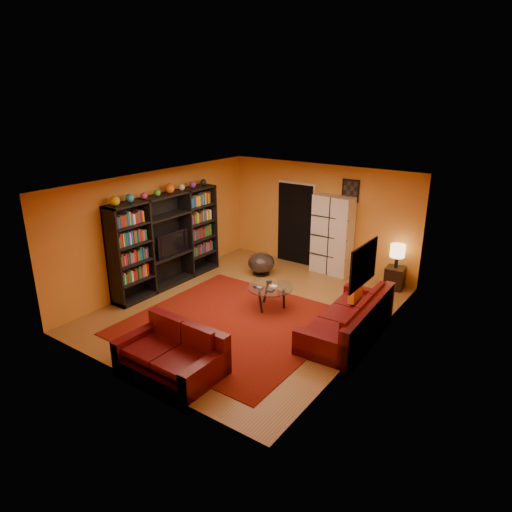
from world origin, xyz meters
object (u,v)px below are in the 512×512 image
Objects in this scene: loveseat at (174,352)px; side_table at (395,278)px; tv at (170,243)px; table_lamp at (398,251)px; bowl_chair at (261,263)px; entertainment_unit at (167,241)px; storage_cabinet at (332,235)px; sofa at (352,320)px; coffee_table at (270,289)px.

loveseat reaches higher than side_table.
tv is 3.57m from loveseat.
table_lamp is at bearing -18.31° from loveseat.
tv is 1.43× the size of bowl_chair.
entertainment_unit is 3.21× the size of tv.
bowl_chair is (-1.18, 4.13, 0.00)m from loveseat.
storage_cabinet is 2.94× the size of bowl_chair.
sofa is 1.46× the size of loveseat.
tv reaches higher than bowl_chair.
bowl_chair is 1.30× the size of side_table.
coffee_table is (2.56, 0.25, -0.57)m from tv.
bowl_chair is 3.12m from side_table.
storage_cabinet reaches higher than table_lamp.
bowl_chair is at bearing -137.64° from storage_cabinet.
sofa is at bearing -1.53° from coffee_table.
tv is 1.02× the size of coffee_table.
tv is 5.13m from side_table.
entertainment_unit is 1.56× the size of storage_cabinet.
table_lamp is (0.00, 0.00, 0.63)m from side_table.
storage_cabinet is (0.15, 5.21, 0.68)m from loveseat.
tv reaches higher than coffee_table.
entertainment_unit reaches higher than loveseat.
entertainment_unit is at bearing -128.83° from bowl_chair.
loveseat is at bearing -108.92° from table_lamp.
table_lamp is (4.28, 2.72, -0.10)m from tv.
entertainment_unit is 4.49m from sofa.
bowl_chair is 1.21× the size of table_lamp.
loveseat is at bearing -90.90° from coffee_table.
storage_cabinet reaches higher than side_table.
table_lamp is (-0.08, 2.52, 0.60)m from sofa.
loveseat is 5.49m from table_lamp.
tv is 0.49× the size of storage_cabinet.
loveseat is (-1.85, -2.64, -0.00)m from sofa.
coffee_table is (2.61, 0.28, -0.63)m from entertainment_unit.
bowl_chair reaches higher than coffee_table.
sofa reaches higher than bowl_chair.
side_table is 0.63m from table_lamp.
sofa is at bearing 2.98° from entertainment_unit.
storage_cabinet is at bearing 178.23° from side_table.
entertainment_unit is 0.08m from tv.
tv is at bearing -147.57° from side_table.
side_table is at bearing 19.24° from bowl_chair.
sofa is (4.37, 0.20, -0.71)m from tv.
tv is at bearing 179.86° from sofa.
table_lamp is at bearing 55.05° from coffee_table.
loveseat is 2.58× the size of bowl_chair.
side_table is (4.33, 2.75, -0.80)m from entertainment_unit.
side_table is at bearing -18.31° from loveseat.
tv reaches higher than table_lamp.
side_table is at bearing -90.00° from table_lamp.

